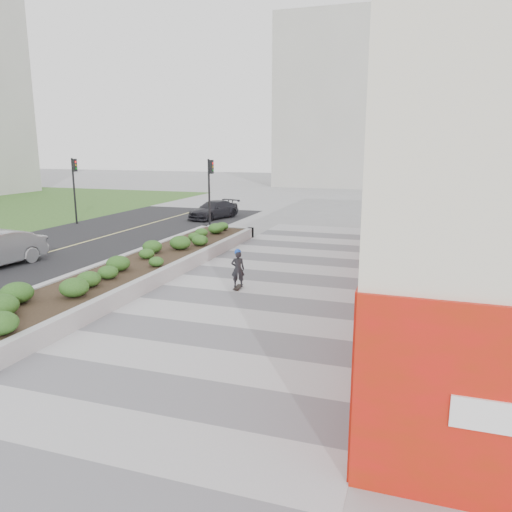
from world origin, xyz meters
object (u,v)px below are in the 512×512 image
Objects in this scene: traffic_signal_far at (74,181)px; skateboarder at (238,269)px; planter at (144,264)px; car_dark at (214,210)px; traffic_signal_near at (210,184)px.

traffic_signal_far reaches higher than skateboarder.
planter is 15.00m from traffic_signal_far.
skateboarder is (4.24, -0.75, 0.32)m from planter.
car_dark is at bearing 33.90° from traffic_signal_far.
traffic_signal_far is 9.22m from car_dark.
car_dark is (-1.76, 4.50, -2.15)m from traffic_signal_near.
traffic_signal_near reaches higher than car_dark.
traffic_signal_far reaches higher than planter.
traffic_signal_near is 9.21m from traffic_signal_far.
planter is 4.29× the size of traffic_signal_far.
skateboarder is at bearing -35.34° from traffic_signal_far.
traffic_signal_far is (-10.93, 10.00, 2.34)m from planter.
skateboarder is at bearing -62.07° from traffic_signal_near.
traffic_signal_far is at bearing 137.54° from planter.
skateboarder is (5.97, -11.25, -2.02)m from traffic_signal_near.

